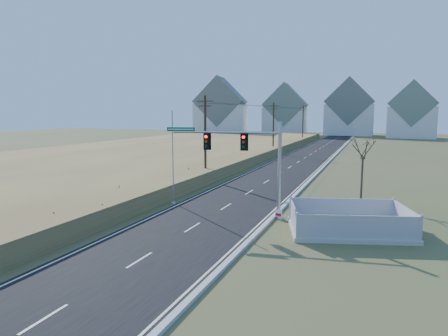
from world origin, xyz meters
TOP-DOWN VIEW (x-y plane):
  - ground at (0.00, 0.00)m, footprint 260.00×260.00m
  - road at (0.00, 50.00)m, footprint 8.00×180.00m
  - curb at (4.15, 50.00)m, footprint 0.30×180.00m
  - reed_marsh at (-24.00, 40.00)m, footprint 38.00×110.00m
  - utility_pole_near at (-6.50, 15.00)m, footprint 1.80×0.26m
  - utility_pole_mid at (-6.50, 45.00)m, footprint 1.80×0.26m
  - utility_pole_far at (-6.50, 75.00)m, footprint 1.80×0.26m
  - condo_nw at (-38.00, 100.00)m, footprint 17.69×13.38m
  - condo_nnw at (-18.00, 108.00)m, footprint 14.93×11.17m
  - condo_n at (2.00, 112.00)m, footprint 15.27×10.20m
  - condo_ne at (20.00, 104.00)m, footprint 14.12×10.51m
  - traffic_signal_mast at (2.68, 2.00)m, footprint 8.22×1.36m
  - fence_enclosure at (9.18, 0.69)m, footprint 7.99×6.48m
  - open_sign at (4.55, 2.00)m, footprint 0.50×0.16m
  - flagpole at (-4.30, 3.60)m, footprint 0.33×0.33m
  - bare_tree at (9.57, 9.40)m, footprint 2.09×2.09m

SIDE VIEW (x-z plane):
  - ground at x=0.00m, z-range 0.00..0.00m
  - road at x=0.00m, z-range 0.00..0.06m
  - curb at x=4.15m, z-range 0.00..0.18m
  - fence_enclosure at x=9.18m, z-range -0.50..1.10m
  - open_sign at x=4.55m, z-range 0.02..0.64m
  - reed_marsh at x=-24.00m, z-range 0.00..1.30m
  - flagpole at x=-4.30m, z-range -0.75..6.64m
  - traffic_signal_mast at x=2.68m, z-range 0.81..7.41m
  - bare_tree at x=9.57m, z-range 1.70..7.24m
  - utility_pole_near at x=-6.50m, z-range 0.18..9.18m
  - utility_pole_mid at x=-6.50m, z-range 0.18..9.18m
  - utility_pole_far at x=-6.50m, z-range 0.18..9.18m
  - condo_ne at x=20.00m, z-range -1.42..15.10m
  - condo_nnw at x=-18.00m, z-range -1.58..15.45m
  - condo_n at x=2.00m, z-range -1.66..16.88m
  - condo_nw at x=-38.00m, z-range -1.82..17.23m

